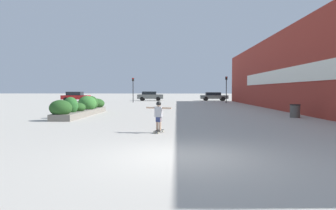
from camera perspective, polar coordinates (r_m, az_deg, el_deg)
The scene contains 12 objects.
ground_plane at distance 8.01m, azimuth 2.67°, elevation -9.73°, with size 300.00×300.00×0.00m, color #ADA89E.
building_wall_right at distance 27.91m, azimuth 20.80°, elevation 6.05°, with size 0.67×43.29×6.80m.
planter_box at distance 21.69m, azimuth -15.85°, elevation -0.45°, with size 1.46×8.48×1.33m.
skateboard at distance 12.30m, azimuth -1.79°, elevation -4.97°, with size 0.43×0.68×0.10m.
skateboarder at distance 12.22m, azimuth -1.80°, elevation -1.48°, with size 1.06×0.48×1.19m.
trash_bin at distance 20.65m, azimuth 23.03°, elevation -1.05°, with size 0.64×0.64×0.84m.
car_leftmost at distance 48.82m, azimuth -17.18°, elevation 1.59°, with size 4.14×2.05×1.50m.
car_center_left at distance 50.91m, azimuth 20.96°, elevation 1.62°, with size 4.62×1.99×1.55m.
car_center_right at distance 49.66m, azimuth -3.40°, elevation 1.75°, with size 4.22×2.02×1.53m.
car_rightmost at distance 49.91m, azimuth 8.69°, elevation 1.67°, with size 4.47×2.06×1.40m.
traffic_light_left at distance 42.93m, azimuth -6.68°, elevation 3.67°, with size 0.28×0.30×3.50m.
traffic_light_right at distance 42.76m, azimuth 11.05°, elevation 3.77°, with size 0.28×0.30×3.66m.
Camera 1 is at (-0.14, -7.81, 1.74)m, focal length 32.00 mm.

